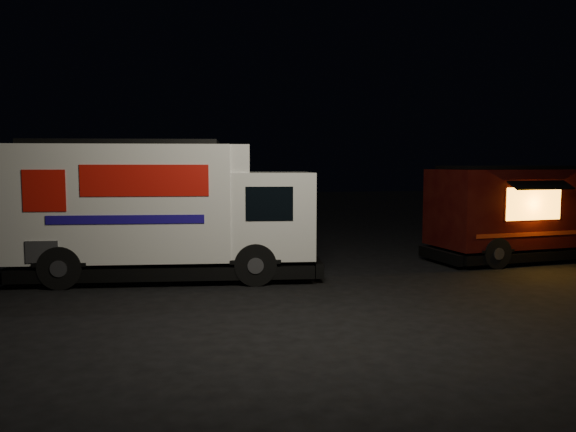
# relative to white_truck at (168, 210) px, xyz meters

# --- Properties ---
(ground) EXTENTS (80.00, 80.00, 0.00)m
(ground) POSITION_rel_white_truck_xyz_m (2.63, -1.58, -1.61)
(ground) COLOR black
(ground) RESTS_ON ground
(white_truck) EXTENTS (7.38, 3.42, 3.22)m
(white_truck) POSITION_rel_white_truck_xyz_m (0.00, 0.00, 0.00)
(white_truck) COLOR silver
(white_truck) RESTS_ON ground
(red_truck) EXTENTS (5.81, 2.54, 2.63)m
(red_truck) POSITION_rel_white_truck_xyz_m (9.82, 0.29, -0.29)
(red_truck) COLOR #3B0F0A
(red_truck) RESTS_ON ground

